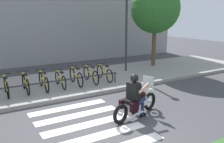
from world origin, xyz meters
TOP-DOWN VIEW (x-y plane):
  - ground_plane at (0.00, 0.00)m, footprint 48.00×48.00m
  - sidewalk at (0.00, 5.29)m, footprint 24.00×4.40m
  - crosswalk_stripe_2 at (-0.12, 0.00)m, footprint 2.80×0.40m
  - crosswalk_stripe_3 at (-0.12, 0.80)m, footprint 2.80×0.40m
  - crosswalk_stripe_4 at (-0.12, 1.60)m, footprint 2.80×0.40m
  - crosswalk_stripe_5 at (-0.12, 2.40)m, footprint 2.80×0.40m
  - motorcycle at (1.49, 0.56)m, footprint 2.10×0.90m
  - rider at (1.41, 0.54)m, footprint 0.73×0.66m
  - bicycle_1 at (-1.85, 4.50)m, footprint 0.48×1.68m
  - bicycle_2 at (-1.12, 4.50)m, footprint 0.48×1.63m
  - bicycle_3 at (-0.39, 4.50)m, footprint 0.48×1.70m
  - bicycle_4 at (0.33, 4.50)m, footprint 0.48×1.57m
  - bicycle_5 at (1.06, 4.50)m, footprint 0.48×1.66m
  - bicycle_6 at (1.78, 4.50)m, footprint 0.48×1.73m
  - bicycle_7 at (2.51, 4.50)m, footprint 0.48×1.67m
  - bike_rack at (-0.03, 3.95)m, footprint 5.68×0.07m
  - street_lamp at (4.53, 5.69)m, footprint 0.28×0.28m
  - tree_near_rack at (6.84, 6.09)m, footprint 2.91×2.91m
  - building_backdrop at (0.00, 10.99)m, footprint 24.00×1.20m

SIDE VIEW (x-z plane):
  - ground_plane at x=0.00m, z-range 0.00..0.00m
  - crosswalk_stripe_2 at x=-0.12m, z-range 0.00..0.01m
  - crosswalk_stripe_3 at x=-0.12m, z-range 0.00..0.01m
  - crosswalk_stripe_4 at x=-0.12m, z-range 0.00..0.01m
  - crosswalk_stripe_5 at x=-0.12m, z-range 0.00..0.01m
  - sidewalk at x=0.00m, z-range 0.00..0.15m
  - motorcycle at x=1.49m, z-range -0.15..1.06m
  - bicycle_4 at x=0.33m, z-range 0.12..0.85m
  - bicycle_7 at x=2.51m, z-range 0.12..0.88m
  - bicycle_6 at x=1.78m, z-range 0.12..0.90m
  - bicycle_1 at x=-1.85m, z-range 0.11..0.90m
  - bicycle_3 at x=-0.39m, z-range 0.11..0.91m
  - bicycle_5 at x=1.06m, z-range 0.11..0.91m
  - bicycle_2 at x=-1.12m, z-range 0.11..0.92m
  - bike_rack at x=-0.03m, z-range 0.33..0.82m
  - rider at x=1.41m, z-range 0.11..1.54m
  - street_lamp at x=4.53m, z-range 0.46..4.82m
  - building_backdrop at x=0.00m, z-range 0.00..6.68m
  - tree_near_rack at x=6.84m, z-range 1.04..6.07m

